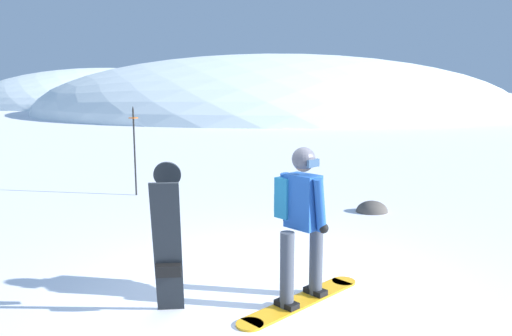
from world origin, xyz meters
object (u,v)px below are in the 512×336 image
snowboarder_main (300,221)px  piste_marker_near (134,145)px  rock_dark (372,212)px  spare_snowboard (168,241)px

snowboarder_main → piste_marker_near: bearing=114.3°
rock_dark → snowboarder_main: bearing=-119.1°
piste_marker_near → spare_snowboard: bearing=-78.9°
piste_marker_near → rock_dark: piste_marker_near is taller
spare_snowboard → rock_dark: (3.47, 3.98, -0.81)m
piste_marker_near → rock_dark: size_ratio=3.23×
spare_snowboard → rock_dark: 5.34m
snowboarder_main → rock_dark: snowboarder_main is taller
spare_snowboard → piste_marker_near: (-1.16, 5.89, 0.30)m
piste_marker_near → snowboarder_main: bearing=-65.7°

